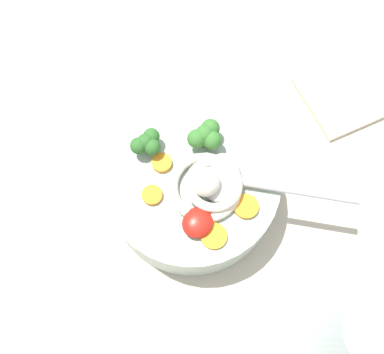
{
  "coord_description": "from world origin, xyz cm",
  "views": [
    {
      "loc": [
        -9.6,
        -7.99,
        55.19
      ],
      "look_at": [
        3.93,
        2.73,
        9.81
      ],
      "focal_mm": 40.09,
      "sensor_mm": 36.0,
      "label": 1
    }
  ],
  "objects": [
    {
      "name": "table_slab",
      "position": [
        0.0,
        0.0,
        1.42
      ],
      "size": [
        110.21,
        110.21,
        2.84
      ],
      "primitive_type": "cube",
      "color": "#BCB29E",
      "rests_on": "ground"
    },
    {
      "name": "soup_bowl",
      "position": [
        3.93,
        2.73,
        6.44
      ],
      "size": [
        20.33,
        20.33,
        6.97
      ],
      "color": "#9EB2A3",
      "rests_on": "table_slab"
    },
    {
      "name": "noodle_pile",
      "position": [
        3.9,
        0.64,
        10.95
      ],
      "size": [
        9.1,
        8.92,
        3.66
      ],
      "color": "silver",
      "rests_on": "soup_bowl"
    },
    {
      "name": "soup_spoon",
      "position": [
        6.3,
        -1.62,
        10.61
      ],
      "size": [
        11.22,
        16.73,
        1.6
      ],
      "rotation": [
        0.0,
        0.0,
        5.21
      ],
      "color": "#B7B7BC",
      "rests_on": "soup_bowl"
    },
    {
      "name": "chili_sauce_dollop",
      "position": [
        -0.07,
        -1.16,
        10.62
      ],
      "size": [
        3.61,
        3.25,
        1.62
      ],
      "primitive_type": "ellipsoid",
      "color": "red",
      "rests_on": "soup_bowl"
    },
    {
      "name": "broccoli_floret_rear",
      "position": [
        3.45,
        8.81,
        11.66
      ],
      "size": [
        3.73,
        3.21,
        2.95
      ],
      "color": "#7A9E60",
      "rests_on": "soup_bowl"
    },
    {
      "name": "broccoli_floret_right",
      "position": [
        8.21,
        4.11,
        11.88
      ],
      "size": [
        4.19,
        3.6,
        3.31
      ],
      "color": "#7A9E60",
      "rests_on": "soup_bowl"
    },
    {
      "name": "carrot_slice_extra_a",
      "position": [
        3.04,
        6.42,
        10.13
      ],
      "size": [
        2.3,
        2.3,
        0.64
      ],
      "primitive_type": "cylinder",
      "color": "orange",
      "rests_on": "soup_bowl"
    },
    {
      "name": "carrot_slice_far",
      "position": [
        4.82,
        -4.14,
        10.07
      ],
      "size": [
        2.8,
        2.8,
        0.53
      ],
      "primitive_type": "cylinder",
      "color": "orange",
      "rests_on": "soup_bowl"
    },
    {
      "name": "carrot_slice_beside_chili",
      "position": [
        0.43,
        -3.36,
        10.02
      ],
      "size": [
        2.9,
        2.9,
        0.43
      ],
      "primitive_type": "cylinder",
      "color": "orange",
      "rests_on": "soup_bowl"
    },
    {
      "name": "carrot_slice_left",
      "position": [
        -0.59,
        4.8,
        10.09
      ],
      "size": [
        2.32,
        2.32,
        0.57
      ],
      "primitive_type": "cylinder",
      "color": "orange",
      "rests_on": "soup_bowl"
    },
    {
      "name": "drinking_glass",
      "position": [
        0.8,
        -20.37,
        9.21
      ],
      "size": [
        6.03,
        6.03,
        12.74
      ],
      "primitive_type": "cylinder",
      "color": "silver",
      "rests_on": "table_slab"
    },
    {
      "name": "folded_napkin",
      "position": [
        29.5,
        -5.19,
        3.24
      ],
      "size": [
        16.15,
        15.25,
        0.8
      ],
      "primitive_type": "cube",
      "rotation": [
        0.0,
        0.0,
        -0.47
      ],
      "color": "beige",
      "rests_on": "table_slab"
    }
  ]
}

